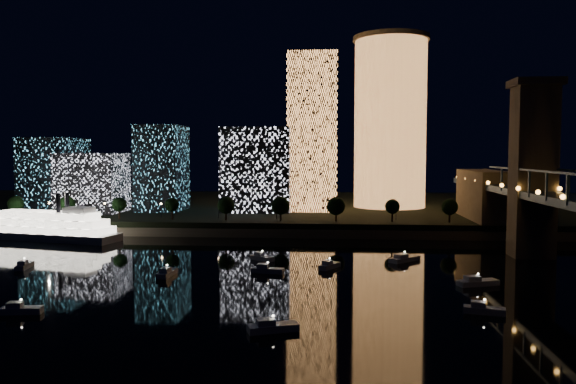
% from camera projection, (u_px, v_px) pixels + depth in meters
% --- Properties ---
extents(ground, '(520.00, 520.00, 0.00)m').
position_uv_depth(ground, '(289.00, 297.00, 114.89)').
color(ground, black).
rests_on(ground, ground).
extents(far_bank, '(420.00, 160.00, 5.00)m').
position_uv_depth(far_bank, '(315.00, 208.00, 273.82)').
color(far_bank, black).
rests_on(far_bank, ground).
extents(seawall, '(420.00, 6.00, 3.00)m').
position_uv_depth(seawall, '(307.00, 233.00, 196.33)').
color(seawall, '#6B5E4C').
rests_on(seawall, ground).
extents(tower_cylindrical, '(34.00, 34.00, 76.50)m').
position_uv_depth(tower_cylindrical, '(390.00, 122.00, 253.33)').
color(tower_cylindrical, '#F99C4F').
rests_on(tower_cylindrical, far_bank).
extents(tower_rectangular, '(20.79, 20.79, 66.16)m').
position_uv_depth(tower_rectangular, '(313.00, 133.00, 239.11)').
color(tower_rectangular, '#F99C4F').
rests_on(tower_rectangular, far_bank).
extents(midrise_blocks, '(112.83, 34.39, 36.16)m').
position_uv_depth(midrise_blocks, '(156.00, 173.00, 238.00)').
color(midrise_blocks, white).
rests_on(midrise_blocks, far_bank).
extents(riverboat, '(56.16, 22.71, 16.60)m').
position_uv_depth(riverboat, '(42.00, 227.00, 191.63)').
color(riverboat, silver).
rests_on(riverboat, ground).
extents(motorboats, '(117.57, 69.98, 2.78)m').
position_uv_depth(motorboats, '(289.00, 277.00, 129.22)').
color(motorboats, silver).
rests_on(motorboats, ground).
extents(esplanade_trees, '(165.88, 6.60, 8.80)m').
position_uv_depth(esplanade_trees, '(228.00, 205.00, 204.02)').
color(esplanade_trees, black).
rests_on(esplanade_trees, far_bank).
extents(street_lamps, '(132.70, 0.70, 5.65)m').
position_uv_depth(street_lamps, '(218.00, 208.00, 210.47)').
color(street_lamps, black).
rests_on(street_lamps, far_bank).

